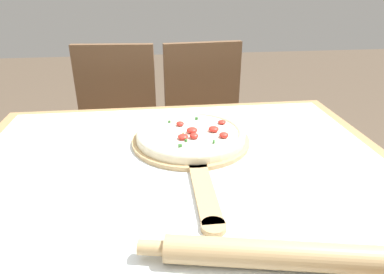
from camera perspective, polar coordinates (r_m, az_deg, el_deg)
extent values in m
cube|color=#A87F51|center=(0.88, -1.70, -5.88)|extent=(1.14, 0.90, 0.03)
cylinder|color=#A87F51|center=(1.49, -23.65, -11.09)|extent=(0.06, 0.06, 0.72)
cylinder|color=#A87F51|center=(1.53, 16.92, -8.80)|extent=(0.06, 0.06, 0.72)
cube|color=silver|center=(0.87, -1.72, -4.89)|extent=(1.06, 0.82, 0.00)
cylinder|color=tan|center=(0.99, -0.20, -0.52)|extent=(0.34, 0.34, 0.01)
cube|color=tan|center=(0.76, 2.07, -9.06)|extent=(0.04, 0.24, 0.01)
cylinder|color=tan|center=(0.67, 3.64, -14.72)|extent=(0.05, 0.05, 0.01)
cylinder|color=beige|center=(0.98, -0.21, 0.22)|extent=(0.31, 0.31, 0.02)
torus|color=beige|center=(0.98, -0.21, 0.64)|extent=(0.31, 0.31, 0.02)
cylinder|color=white|center=(0.98, -0.21, 0.72)|extent=(0.27, 0.27, 0.00)
ellipsoid|color=red|center=(1.02, -2.01, 2.24)|extent=(0.02, 0.02, 0.01)
ellipsoid|color=red|center=(0.94, 0.34, 0.19)|extent=(0.02, 0.02, 0.01)
ellipsoid|color=red|center=(1.04, 5.01, 2.50)|extent=(0.02, 0.02, 0.01)
ellipsoid|color=red|center=(0.97, 0.00, 1.15)|extent=(0.03, 0.03, 0.02)
ellipsoid|color=red|center=(0.95, 5.32, 0.34)|extent=(0.03, 0.03, 0.01)
ellipsoid|color=red|center=(0.94, -1.52, 0.06)|extent=(0.03, 0.03, 0.01)
ellipsoid|color=red|center=(0.98, 3.62, 1.35)|extent=(0.03, 0.03, 0.01)
cube|color=#387533|center=(0.96, -1.50, 0.49)|extent=(0.01, 0.01, 0.01)
cube|color=#387533|center=(0.89, -2.25, -1.46)|extent=(0.01, 0.01, 0.01)
cube|color=#387533|center=(1.04, -3.80, 2.55)|extent=(0.01, 0.01, 0.01)
cube|color=#387533|center=(0.92, -0.99, -0.60)|extent=(0.01, 0.01, 0.01)
cube|color=#387533|center=(1.06, 0.74, 3.10)|extent=(0.01, 0.01, 0.01)
cube|color=#387533|center=(0.91, 3.66, -0.77)|extent=(0.01, 0.01, 0.01)
cylinder|color=tan|center=(0.61, 13.18, -18.52)|extent=(0.36, 0.12, 0.05)
cylinder|color=tan|center=(0.61, -6.80, -17.85)|extent=(0.05, 0.03, 0.03)
cube|color=brown|center=(1.64, -12.79, -2.06)|extent=(0.43, 0.43, 0.02)
cube|color=brown|center=(1.72, -12.54, 7.62)|extent=(0.38, 0.07, 0.44)
cylinder|color=brown|center=(1.66, -18.46, -11.82)|extent=(0.04, 0.04, 0.44)
cylinder|color=brown|center=(1.60, -7.18, -12.07)|extent=(0.04, 0.04, 0.44)
cylinder|color=brown|center=(1.92, -16.07, -6.10)|extent=(0.04, 0.04, 0.44)
cylinder|color=brown|center=(1.87, -6.46, -6.10)|extent=(0.04, 0.04, 0.44)
cube|color=brown|center=(1.65, 3.15, -1.25)|extent=(0.44, 0.44, 0.02)
cube|color=brown|center=(1.73, 1.75, 8.30)|extent=(0.38, 0.07, 0.44)
cylinder|color=brown|center=(1.61, -1.17, -11.79)|extent=(0.04, 0.04, 0.44)
cylinder|color=brown|center=(1.68, 9.75, -10.24)|extent=(0.04, 0.04, 0.44)
cylinder|color=brown|center=(1.87, -3.07, -5.97)|extent=(0.04, 0.04, 0.44)
cylinder|color=brown|center=(1.94, 6.35, -4.90)|extent=(0.04, 0.04, 0.44)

